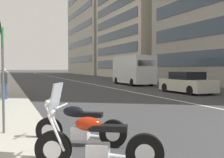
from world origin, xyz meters
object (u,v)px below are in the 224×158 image
street_lamp_with_banners (1,3)px  pedestrian_on_plaza (4,84)px  motorcycle_under_tarp (96,144)px  delivery_van_ahead (133,70)px  motorcycle_second_in_row (79,127)px  car_following_behind (187,83)px  parking_sign_by_curb (3,70)px

street_lamp_with_banners → pedestrian_on_plaza: (-1.73, -0.09, -4.40)m
motorcycle_under_tarp → delivery_van_ahead: delivery_van_ahead is taller
motorcycle_second_in_row → car_following_behind: 13.99m
pedestrian_on_plaza → car_following_behind: bearing=-168.9°
parking_sign_by_curb → street_lamp_with_banners: street_lamp_with_banners is taller
delivery_van_ahead → street_lamp_with_banners: 15.26m
motorcycle_second_in_row → delivery_van_ahead: 21.88m
car_following_behind → parking_sign_by_curb: 14.44m
motorcycle_under_tarp → car_following_behind: 15.15m
motorcycle_under_tarp → street_lamp_with_banners: size_ratio=0.23×
parking_sign_by_curb → street_lamp_with_banners: bearing=0.6°
street_lamp_with_banners → pedestrian_on_plaza: bearing=-177.2°
street_lamp_with_banners → pedestrian_on_plaza: 4.73m
pedestrian_on_plaza → delivery_van_ahead: bearing=-132.4°
delivery_van_ahead → parking_sign_by_curb: bearing=147.4°
motorcycle_under_tarp → delivery_van_ahead: size_ratio=0.33×
motorcycle_second_in_row → parking_sign_by_curb: bearing=-5.7°
motorcycle_second_in_row → motorcycle_under_tarp: bearing=117.9°
motorcycle_second_in_row → delivery_van_ahead: (19.20, -10.42, 1.12)m
motorcycle_second_in_row → car_following_behind: (9.77, -10.00, 0.26)m
motorcycle_under_tarp → car_following_behind: motorcycle_under_tarp is taller
motorcycle_under_tarp → pedestrian_on_plaza: pedestrian_on_plaza is taller
delivery_van_ahead → street_lamp_with_banners: street_lamp_with_banners is taller
delivery_van_ahead → pedestrian_on_plaza: size_ratio=3.89×
car_following_behind → street_lamp_with_banners: street_lamp_with_banners is taller
motorcycle_second_in_row → street_lamp_with_banners: size_ratio=0.21×
parking_sign_by_curb → street_lamp_with_banners: (9.51, 0.10, 3.64)m
street_lamp_with_banners → car_following_behind: bearing=-94.6°
car_following_behind → pedestrian_on_plaza: 11.62m
street_lamp_with_banners → pedestrian_on_plaza: street_lamp_with_banners is taller
motorcycle_second_in_row → parking_sign_by_curb: parking_sign_by_curb is taller
delivery_van_ahead → street_lamp_with_banners: bearing=126.1°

